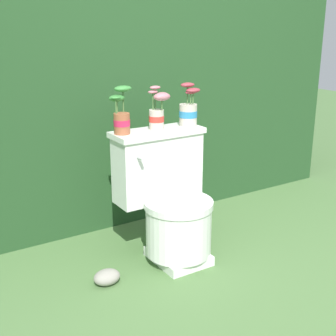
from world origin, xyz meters
TOP-DOWN VIEW (x-y plane):
  - ground_plane at (0.00, 0.00)m, footprint 12.00×12.00m
  - hedge_backdrop at (0.00, 1.05)m, footprint 3.31×0.89m
  - toilet at (-0.07, 0.10)m, footprint 0.52×0.50m
  - potted_plant_left at (-0.28, 0.24)m, footprint 0.13×0.10m
  - potted_plant_midleft at (-0.07, 0.23)m, footprint 0.12×0.11m
  - potted_plant_middle at (0.13, 0.22)m, footprint 0.12×0.10m
  - garden_stone at (-0.51, -0.01)m, footprint 0.14×0.11m

SIDE VIEW (x-z plane):
  - ground_plane at x=0.00m, z-range 0.00..0.00m
  - garden_stone at x=-0.51m, z-range 0.00..0.08m
  - toilet at x=-0.07m, z-range -0.02..0.68m
  - potted_plant_middle at x=0.13m, z-range 0.67..0.91m
  - potted_plant_left at x=-0.28m, z-range 0.68..0.93m
  - potted_plant_midleft at x=-0.07m, z-range 0.69..0.92m
  - hedge_backdrop at x=0.00m, z-range 0.00..1.76m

